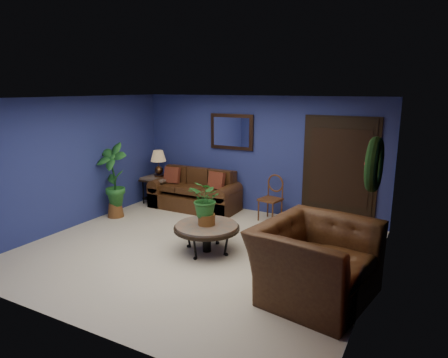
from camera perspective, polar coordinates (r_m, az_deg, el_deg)
The scene contains 18 objects.
floor at distance 6.79m, azimuth -4.03°, elevation -10.14°, with size 5.50×5.50×0.00m, color beige.
wall_back at distance 8.58m, azimuth 4.78°, elevation 3.44°, with size 5.50×0.04×2.50m, color navy.
wall_left at distance 8.19m, azimuth -20.68°, elevation 2.19°, with size 0.04×5.00×2.50m, color navy.
wall_right_brick at distance 5.49m, azimuth 20.87°, elevation -2.81°, with size 0.04×5.00×2.50m, color brown.
ceiling at distance 6.25m, azimuth -4.39°, elevation 11.44°, with size 5.50×5.00×0.02m, color silver.
crown_molding at distance 5.31m, azimuth 21.57°, elevation 9.58°, with size 0.03×5.00×0.14m, color white.
wall_mirror at distance 8.74m, azimuth 1.10°, elevation 6.76°, with size 1.02×0.06×0.77m, color #482B19.
closet_door at distance 8.07m, azimuth 16.13°, elevation 0.91°, with size 1.44×0.06×2.18m, color black.
wreath at distance 5.45m, azimuth 20.69°, elevation 1.96°, with size 0.72×0.72×0.16m, color black.
sofa at distance 9.01m, azimuth -4.00°, elevation -2.32°, with size 1.99×0.86×0.90m.
coffee_table at distance 6.61m, azimuth -2.49°, elevation -7.01°, with size 1.09×1.09×0.47m.
end_table at distance 9.51m, azimuth -9.23°, elevation -0.51°, with size 0.68×0.68×0.62m.
table_lamp at distance 9.40m, azimuth -9.35°, elevation 2.65°, with size 0.36×0.36×0.60m.
side_chair at distance 8.20m, azimuth 6.92°, elevation -2.23°, with size 0.47×0.47×0.93m.
armchair at distance 5.34m, azimuth 12.89°, elevation -11.39°, with size 1.50×1.31×0.97m, color #422813.
coffee_plant at distance 6.46m, azimuth -2.53°, elevation -3.10°, with size 0.65×0.59×0.74m.
floor_plant at distance 6.17m, azimuth 17.09°, elevation -8.47°, with size 0.45×0.38×0.89m.
tall_plant at distance 8.55m, azimuth -15.51°, elevation 0.21°, with size 0.71×0.50×1.56m.
Camera 1 is at (3.36, -5.27, 2.66)m, focal length 32.00 mm.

